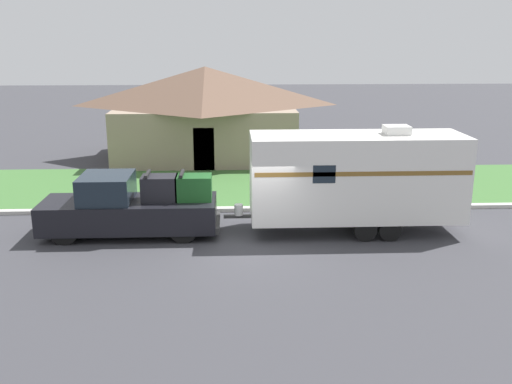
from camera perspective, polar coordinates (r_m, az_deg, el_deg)
ground_plane at (r=17.79m, az=-0.16°, el=-5.48°), size 120.00×120.00×0.00m
curb_strip at (r=21.32m, az=-0.59°, el=-1.71°), size 80.00×0.30×0.14m
lawn_strip at (r=24.84m, az=-0.89°, el=0.65°), size 80.00×7.00×0.03m
house_across_street at (r=30.39m, az=-5.05°, el=8.06°), size 9.85×6.88×4.79m
pickup_truck at (r=19.01m, az=-12.41°, el=-1.52°), size 5.75×2.00×2.09m
travel_trailer at (r=18.92m, az=10.00°, el=1.53°), size 7.80×2.22×3.55m
mailbox at (r=21.95m, az=5.43°, el=1.17°), size 0.48×0.20×1.26m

